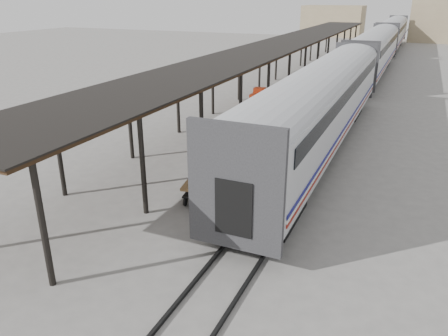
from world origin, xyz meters
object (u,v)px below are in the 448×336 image
at_px(luggage_tug, 258,98).
at_px(pedestrian, 246,113).
at_px(porter, 201,163).
at_px(baggage_cart, 204,183).

bearing_deg(luggage_tug, pedestrian, -80.77).
bearing_deg(pedestrian, porter, 115.64).
xyz_separation_m(baggage_cart, luggage_tug, (-3.32, 16.22, -0.02)).
xyz_separation_m(baggage_cart, porter, (0.25, -0.65, 1.15)).
distance_m(luggage_tug, porter, 17.28).
bearing_deg(baggage_cart, porter, -79.01).
height_order(luggage_tug, pedestrian, pedestrian).
distance_m(baggage_cart, pedestrian, 11.02).
bearing_deg(pedestrian, luggage_tug, -65.14).
xyz_separation_m(baggage_cart, pedestrian, (-2.22, 10.79, 0.20)).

